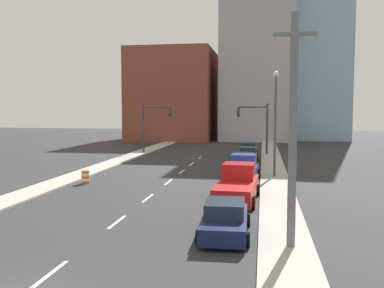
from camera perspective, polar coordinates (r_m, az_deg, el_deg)
The scene contains 23 objects.
sidewalk_left at distance 58.89m, azimuth -4.95°, elevation -0.47°, with size 2.15×92.36×0.12m.
sidewalk_right at distance 57.07m, azimuth 10.34°, elevation -0.70°, with size 2.15×92.36×0.12m.
lane_stripe_at_2m at distance 15.33m, azimuth -18.41°, elevation -16.12°, with size 0.16×2.40×0.01m, color beige.
lane_stripe_at_9m at distance 21.03m, azimuth -9.97°, elevation -10.20°, with size 0.16×2.40×0.01m, color beige.
lane_stripe_at_14m at distance 26.20m, azimuth -5.90°, elevation -7.17°, with size 0.16×2.40×0.01m, color beige.
lane_stripe_at_20m at distance 31.70m, azimuth -3.14°, elevation -5.07°, with size 0.16×2.40×0.01m, color beige.
lane_stripe_at_25m at distance 36.70m, azimuth -1.38°, elevation -3.72°, with size 0.16×2.40×0.01m, color beige.
lane_stripe_at_30m at distance 41.66m, azimuth -0.07°, elevation -2.70°, with size 0.16×2.40×0.01m, color beige.
lane_stripe_at_36m at distance 47.29m, azimuth 1.08°, elevation -1.81°, with size 0.16×2.40×0.01m, color beige.
building_brick_left at distance 76.18m, azimuth -2.40°, elevation 6.51°, with size 14.00×16.00×15.49m.
building_office_center at distance 78.88m, azimuth 8.67°, elevation 10.00°, with size 12.00×20.00×25.39m.
building_glass_right at distance 83.80m, azimuth 15.09°, elevation 12.95°, with size 13.00×20.00×35.19m.
traffic_signal_left at distance 52.11m, azimuth -5.44°, elevation 3.00°, with size 3.62×0.35×5.99m.
traffic_signal_right at distance 50.37m, azimuth 8.84°, elevation 2.91°, with size 3.62×0.35×5.99m.
utility_pole_right_near at distance 16.55m, azimuth 13.30°, elevation 1.83°, with size 1.60×0.32×8.95m.
traffic_barrel at distance 31.86m, azimuth -14.04°, elevation -4.29°, with size 0.56×0.56×0.95m.
street_lamp at distance 33.79m, azimuth 11.05°, elevation 3.64°, with size 0.44×0.44×8.28m.
sedan_navy at distance 18.63m, azimuth 4.43°, elevation -10.00°, with size 2.23×4.84×1.47m.
pickup_truck_red at distance 25.40m, azimuth 6.07°, elevation -5.57°, with size 2.63×6.24×2.12m.
pickup_truck_blue at distance 32.29m, azimuth 6.75°, elevation -3.50°, with size 2.60×5.98×1.93m.
sedan_teal at distance 38.09m, azimuth 7.11°, elevation -2.40°, with size 2.29×4.68×1.51m.
sedan_brown at distance 43.92m, azimuth 7.46°, elevation -1.47°, with size 2.19×4.78×1.49m.
sedan_yellow at distance 49.45m, azimuth 7.50°, elevation -0.76°, with size 2.18×4.53×1.52m.
Camera 1 is at (6.81, -10.63, 5.40)m, focal length 40.00 mm.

